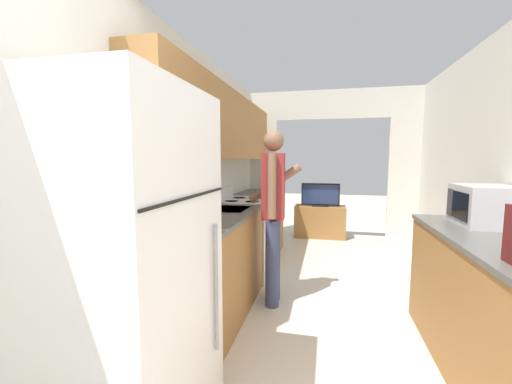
% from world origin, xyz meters
% --- Properties ---
extents(wall_left, '(0.38, 6.81, 2.50)m').
position_xyz_m(wall_left, '(-1.27, 2.03, 1.48)').
color(wall_left, silver).
rests_on(wall_left, ground_plane).
extents(wall_far_with_doorway, '(3.05, 0.06, 2.50)m').
position_xyz_m(wall_far_with_doorway, '(0.00, 4.44, 1.45)').
color(wall_far_with_doorway, silver).
rests_on(wall_far_with_doorway, ground_plane).
extents(counter_left, '(0.62, 3.33, 0.93)m').
position_xyz_m(counter_left, '(-1.03, 2.50, 0.46)').
color(counter_left, '#9E6B38').
rests_on(counter_left, ground_plane).
extents(counter_right, '(0.62, 2.05, 0.93)m').
position_xyz_m(counter_right, '(1.03, 1.26, 0.46)').
color(counter_right, '#9E6B38').
rests_on(counter_right, ground_plane).
extents(refrigerator, '(0.73, 0.82, 1.75)m').
position_xyz_m(refrigerator, '(-0.98, 0.52, 0.87)').
color(refrigerator, white).
rests_on(refrigerator, ground_plane).
extents(range_oven, '(0.66, 0.74, 1.07)m').
position_xyz_m(range_oven, '(-1.02, 2.92, 0.47)').
color(range_oven, white).
rests_on(range_oven, ground_plane).
extents(person, '(0.54, 0.39, 1.69)m').
position_xyz_m(person, '(-0.54, 2.20, 0.91)').
color(person, '#384266').
rests_on(person, ground_plane).
extents(microwave, '(0.39, 0.46, 0.30)m').
position_xyz_m(microwave, '(1.11, 1.88, 1.08)').
color(microwave, '#B7B7BC').
rests_on(microwave, counter_right).
extents(tv_cabinet, '(0.90, 0.42, 0.57)m').
position_xyz_m(tv_cabinet, '(-0.16, 4.98, 0.28)').
color(tv_cabinet, '#9E6B38').
rests_on(tv_cabinet, ground_plane).
extents(television, '(0.67, 0.16, 0.42)m').
position_xyz_m(television, '(-0.16, 4.94, 0.77)').
color(television, black).
rests_on(television, tv_cabinet).
extents(knife, '(0.15, 0.29, 0.02)m').
position_xyz_m(knife, '(-1.01, 3.59, 0.93)').
color(knife, '#B7B7BC').
rests_on(knife, counter_left).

